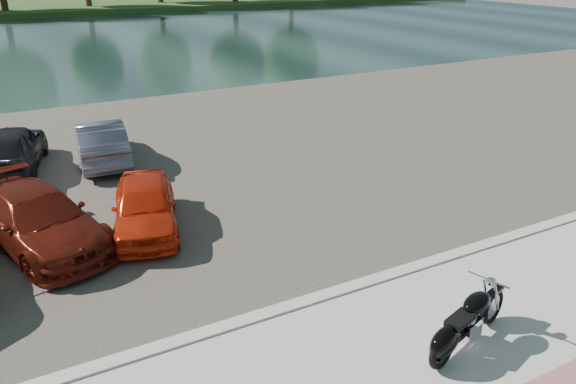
% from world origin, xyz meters
% --- Properties ---
extents(ground, '(200.00, 200.00, 0.00)m').
position_xyz_m(ground, '(0.00, 0.00, 0.00)').
color(ground, '#595447').
rests_on(ground, ground).
extents(promenade, '(60.00, 6.00, 0.10)m').
position_xyz_m(promenade, '(0.00, -1.00, 0.05)').
color(promenade, beige).
rests_on(promenade, ground).
extents(kerb, '(60.00, 0.30, 0.14)m').
position_xyz_m(kerb, '(0.00, 2.00, 0.07)').
color(kerb, beige).
rests_on(kerb, ground).
extents(parking_lot, '(60.00, 18.00, 0.04)m').
position_xyz_m(parking_lot, '(0.00, 11.00, 0.02)').
color(parking_lot, '#3C3830').
rests_on(parking_lot, ground).
extents(river, '(120.00, 40.00, 0.00)m').
position_xyz_m(river, '(0.00, 40.00, 0.00)').
color(river, '#172A29').
rests_on(river, ground).
extents(far_bank, '(120.00, 24.00, 0.60)m').
position_xyz_m(far_bank, '(0.00, 72.00, 0.30)').
color(far_bank, '#264318').
rests_on(far_bank, ground).
extents(motorcycle, '(2.28, 0.98, 1.05)m').
position_xyz_m(motorcycle, '(-0.34, -0.41, 0.56)').
color(motorcycle, black).
rests_on(motorcycle, promenade).
extents(car_3, '(3.16, 4.89, 1.32)m').
position_xyz_m(car_3, '(-5.99, 6.88, 0.70)').
color(car_3, '#60180D').
rests_on(car_3, parking_lot).
extents(car_4, '(2.32, 3.87, 1.23)m').
position_xyz_m(car_4, '(-3.66, 6.57, 0.66)').
color(car_4, red).
rests_on(car_4, parking_lot).
extents(car_8, '(2.66, 4.51, 1.44)m').
position_xyz_m(car_8, '(-6.16, 12.44, 0.76)').
color(car_8, black).
rests_on(car_8, parking_lot).
extents(car_9, '(1.79, 4.17, 1.33)m').
position_xyz_m(car_9, '(-3.57, 12.03, 0.71)').
color(car_9, slate).
rests_on(car_9, parking_lot).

